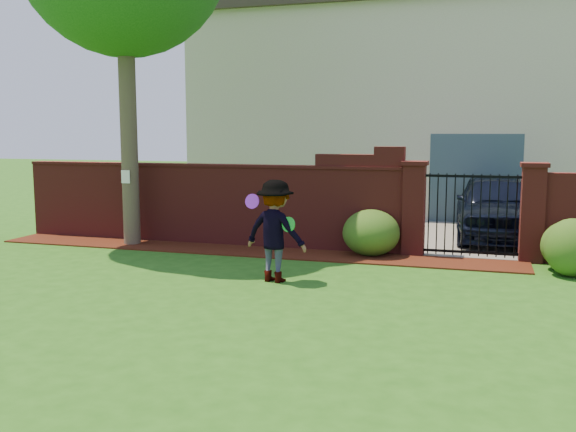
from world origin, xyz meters
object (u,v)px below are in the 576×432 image
(car, at_px, (497,207))
(man, at_px, (274,231))
(frisbee_purple, at_px, (252,201))
(frisbee_green, at_px, (288,224))

(car, relative_size, man, 2.65)
(car, distance_m, man, 6.39)
(man, distance_m, frisbee_purple, 0.61)
(frisbee_purple, bearing_deg, car, 53.33)
(frisbee_purple, distance_m, frisbee_green, 0.74)
(man, xyz_separation_m, frisbee_purple, (-0.37, -0.01, 0.48))
(car, height_order, frisbee_purple, car)
(car, bearing_deg, man, -126.36)
(car, bearing_deg, frisbee_purple, -128.96)
(frisbee_green, bearing_deg, frisbee_purple, 170.83)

